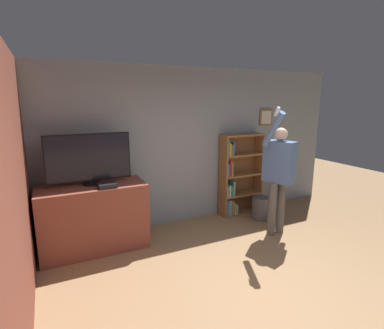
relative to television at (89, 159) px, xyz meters
name	(u,v)px	position (x,y,z in m)	size (l,w,h in m)	color
ground_plane	(279,308)	(1.53, -2.25, -1.35)	(14.00, 14.00, 0.00)	#93704C
wall_back	(178,147)	(1.54, 0.39, 0.01)	(6.63, 0.09, 2.70)	gray
wall_side_brick	(17,181)	(-0.82, -0.94, 0.00)	(0.06, 4.21, 2.70)	brown
tv_ledge	(94,218)	(0.00, -0.05, -0.86)	(1.48, 0.65, 0.97)	brown
television	(89,159)	(0.00, 0.00, 0.00)	(1.15, 0.22, 0.73)	black
game_console	(107,185)	(0.19, -0.24, -0.35)	(0.24, 0.20, 0.06)	black
bookshelf	(237,177)	(2.67, 0.21, -0.63)	(0.85, 0.28, 1.53)	brown
person	(279,171)	(2.73, -0.82, -0.28)	(0.62, 0.59, 2.06)	#56514C
waste_bin	(260,208)	(2.90, -0.21, -1.14)	(0.32, 0.32, 0.42)	#4C4C51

